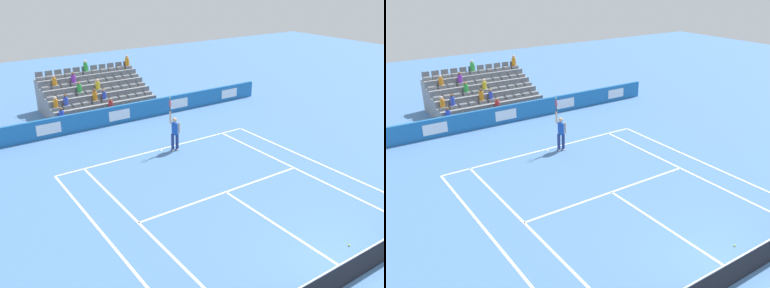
{
  "view_description": "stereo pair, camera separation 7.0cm",
  "coord_description": "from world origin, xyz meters",
  "views": [
    {
      "loc": [
        9.85,
        5.51,
        8.61
      ],
      "look_at": [
        -0.3,
        -9.36,
        1.1
      ],
      "focal_mm": 38.99,
      "sensor_mm": 36.0,
      "label": 1
    },
    {
      "loc": [
        9.79,
        5.55,
        8.61
      ],
      "look_at": [
        -0.3,
        -9.36,
        1.1
      ],
      "focal_mm": 38.99,
      "sensor_mm": 36.0,
      "label": 2
    }
  ],
  "objects": [
    {
      "name": "ground_plane",
      "position": [
        0.0,
        0.0,
        0.0
      ],
      "size": [
        80.0,
        80.0,
        0.0
      ],
      "primitive_type": "plane",
      "color": "#4C7AB2"
    },
    {
      "name": "line_baseline",
      "position": [
        0.0,
        -11.89,
        0.0
      ],
      "size": [
        10.97,
        0.1,
        0.01
      ],
      "primitive_type": "cube",
      "color": "white",
      "rests_on": "ground"
    },
    {
      "name": "line_service",
      "position": [
        0.0,
        -6.4,
        0.0
      ],
      "size": [
        8.23,
        0.1,
        0.01
      ],
      "primitive_type": "cube",
      "color": "white",
      "rests_on": "ground"
    },
    {
      "name": "line_centre_service",
      "position": [
        0.0,
        -3.2,
        0.0
      ],
      "size": [
        0.1,
        6.4,
        0.01
      ],
      "primitive_type": "cube",
      "color": "white",
      "rests_on": "ground"
    },
    {
      "name": "line_singles_sideline_left",
      "position": [
        4.12,
        -5.95,
        0.0
      ],
      "size": [
        0.1,
        11.89,
        0.01
      ],
      "primitive_type": "cube",
      "color": "white",
      "rests_on": "ground"
    },
    {
      "name": "line_singles_sideline_right",
      "position": [
        -4.12,
        -5.95,
        0.0
      ],
      "size": [
        0.1,
        11.89,
        0.01
      ],
      "primitive_type": "cube",
      "color": "white",
      "rests_on": "ground"
    },
    {
      "name": "line_doubles_sideline_left",
      "position": [
        5.49,
        -5.95,
        0.0
      ],
      "size": [
        0.1,
        11.89,
        0.01
      ],
      "primitive_type": "cube",
      "color": "white",
      "rests_on": "ground"
    },
    {
      "name": "line_doubles_sideline_right",
      "position": [
        -5.49,
        -5.95,
        0.0
      ],
      "size": [
        0.1,
        11.89,
        0.01
      ],
      "primitive_type": "cube",
      "color": "white",
      "rests_on": "ground"
    },
    {
      "name": "line_centre_mark",
      "position": [
        0.0,
        -11.79,
        0.0
      ],
      "size": [
        0.1,
        0.2,
        0.01
      ],
      "primitive_type": "cube",
      "color": "white",
      "rests_on": "ground"
    },
    {
      "name": "sponsor_barrier",
      "position": [
        0.0,
        -16.8,
        0.55
      ],
      "size": [
        21.28,
        0.22,
        1.1
      ],
      "color": "#1E66AD",
      "rests_on": "ground"
    },
    {
      "name": "tennis_net",
      "position": [
        0.0,
        0.0,
        0.49
      ],
      "size": [
        11.97,
        0.1,
        1.07
      ],
      "color": "#33383D",
      "rests_on": "ground"
    },
    {
      "name": "tennis_player",
      "position": [
        -0.59,
        -11.36,
        0.99
      ],
      "size": [
        0.51,
        0.41,
        2.85
      ],
      "color": "navy",
      "rests_on": "ground"
    },
    {
      "name": "stadium_stand",
      "position": [
        0.01,
        -20.36,
        0.82
      ],
      "size": [
        6.82,
        4.75,
        3.05
      ],
      "color": "gray",
      "rests_on": "ground"
    },
    {
      "name": "loose_tennis_ball",
      "position": [
        -1.12,
        -1.13,
        0.03
      ],
      "size": [
        0.07,
        0.07,
        0.07
      ],
      "primitive_type": "sphere",
      "color": "#D1E533",
      "rests_on": "ground"
    }
  ]
}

